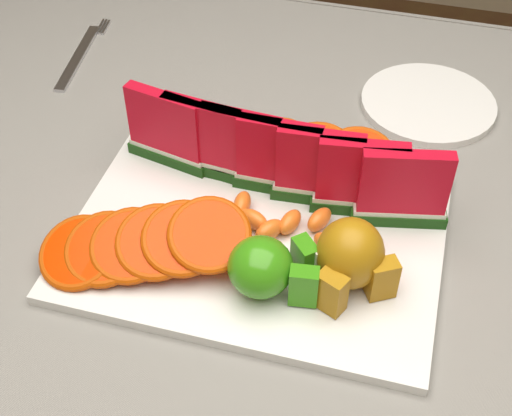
% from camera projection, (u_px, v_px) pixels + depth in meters
% --- Properties ---
extents(table, '(1.40, 0.90, 0.75)m').
position_uv_depth(table, '(239.00, 279.00, 0.88)').
color(table, '#482A1F').
rests_on(table, ground).
extents(tablecloth, '(1.53, 1.03, 0.20)m').
position_uv_depth(tablecloth, '(238.00, 245.00, 0.84)').
color(tablecloth, gray).
rests_on(tablecloth, table).
extents(platter, '(0.40, 0.30, 0.01)m').
position_uv_depth(platter, '(257.00, 235.00, 0.78)').
color(platter, silver).
rests_on(platter, tablecloth).
extents(apple_cluster, '(0.11, 0.09, 0.06)m').
position_uv_depth(apple_cluster, '(268.00, 268.00, 0.70)').
color(apple_cluster, '#157D0F').
rests_on(apple_cluster, platter).
extents(pear_cluster, '(0.09, 0.09, 0.08)m').
position_uv_depth(pear_cluster, '(351.00, 257.00, 0.70)').
color(pear_cluster, '#957E06').
rests_on(pear_cluster, platter).
extents(side_plate, '(0.20, 0.20, 0.01)m').
position_uv_depth(side_plate, '(428.00, 103.00, 0.96)').
color(side_plate, silver).
rests_on(side_plate, tablecloth).
extents(fork, '(0.04, 0.20, 0.00)m').
position_uv_depth(fork, '(81.00, 54.00, 1.05)').
color(fork, silver).
rests_on(fork, tablecloth).
extents(watermelon_row, '(0.39, 0.07, 0.10)m').
position_uv_depth(watermelon_row, '(279.00, 159.00, 0.79)').
color(watermelon_row, '#0A3910').
rests_on(watermelon_row, platter).
extents(orange_fan_front, '(0.24, 0.15, 0.06)m').
position_uv_depth(orange_fan_front, '(144.00, 244.00, 0.73)').
color(orange_fan_front, red).
rests_on(orange_fan_front, platter).
extents(orange_fan_back, '(0.30, 0.12, 0.05)m').
position_uv_depth(orange_fan_back, '(280.00, 149.00, 0.85)').
color(orange_fan_back, red).
rests_on(orange_fan_back, platter).
extents(tangerine_segments, '(0.19, 0.07, 0.02)m').
position_uv_depth(tangerine_segments, '(262.00, 220.00, 0.78)').
color(tangerine_segments, '#E74B1E').
rests_on(tangerine_segments, platter).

